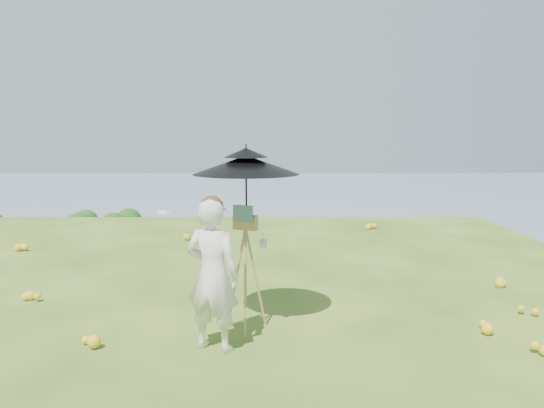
{
  "coord_description": "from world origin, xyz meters",
  "views": [
    {
      "loc": [
        1.52,
        -6.62,
        2.21
      ],
      "look_at": [
        1.55,
        1.55,
        1.09
      ],
      "focal_mm": 35.0,
      "sensor_mm": 36.0,
      "label": 1
    }
  ],
  "objects": [
    {
      "name": "peninsula",
      "position": [
        -75.0,
        155.0,
        -29.0
      ],
      "size": [
        90.0,
        60.0,
        12.0
      ],
      "primitive_type": null,
      "color": "#10350E",
      "rests_on": "bay_water"
    },
    {
      "name": "moored_boats",
      "position": [
        -12.5,
        161.0,
        -33.65
      ],
      "size": [
        140.0,
        140.0,
        0.7
      ],
      "primitive_type": null,
      "color": "white",
      "rests_on": "bay_water"
    },
    {
      "name": "field_easel",
      "position": [
        1.25,
        -0.92,
        0.71
      ],
      "size": [
        0.71,
        0.71,
        1.42
      ],
      "primitive_type": null,
      "rotation": [
        0.0,
        0.0,
        -0.41
      ],
      "color": "#9E7742",
      "rests_on": "ground"
    },
    {
      "name": "painter",
      "position": [
        0.95,
        -1.45,
        0.78
      ],
      "size": [
        0.66,
        0.55,
        1.56
      ],
      "primitive_type": "imported",
      "rotation": [
        0.0,
        0.0,
        2.78
      ],
      "color": "silver",
      "rests_on": "ground"
    },
    {
      "name": "painter_cap",
      "position": [
        0.95,
        -1.45,
        1.52
      ],
      "size": [
        0.31,
        0.33,
        0.1
      ],
      "primitive_type": null,
      "rotation": [
        0.0,
        0.0,
        -0.39
      ],
      "color": "#D7767E",
      "rests_on": "painter"
    },
    {
      "name": "ground",
      "position": [
        0.0,
        0.0,
        0.0
      ],
      "size": [
        14.0,
        14.0,
        0.0
      ],
      "primitive_type": "plane",
      "color": "#36621C",
      "rests_on": "ground"
    },
    {
      "name": "slope_trees",
      "position": [
        0.0,
        35.0,
        -15.0
      ],
      "size": [
        110.0,
        50.0,
        6.0
      ],
      "primitive_type": null,
      "color": "#174F18",
      "rests_on": "forest_slope"
    },
    {
      "name": "shoreline_tier",
      "position": [
        0.0,
        75.0,
        -36.0
      ],
      "size": [
        170.0,
        28.0,
        8.0
      ],
      "primitive_type": "cube",
      "color": "slate",
      "rests_on": "bay_water"
    },
    {
      "name": "bay_water",
      "position": [
        0.0,
        240.0,
        -34.0
      ],
      "size": [
        700.0,
        700.0,
        0.0
      ],
      "primitive_type": "plane",
      "color": "#7488A6",
      "rests_on": "ground"
    },
    {
      "name": "harbor_town",
      "position": [
        0.0,
        75.0,
        -29.5
      ],
      "size": [
        110.0,
        22.0,
        5.0
      ],
      "primitive_type": null,
      "color": "silver",
      "rests_on": "shoreline_tier"
    },
    {
      "name": "wildflowers",
      "position": [
        0.0,
        0.25,
        0.06
      ],
      "size": [
        10.0,
        10.5,
        0.12
      ],
      "primitive_type": null,
      "color": "yellow",
      "rests_on": "ground"
    },
    {
      "name": "sun_umbrella",
      "position": [
        1.26,
        -0.89,
        1.62
      ],
      "size": [
        1.54,
        1.54,
        0.91
      ],
      "primitive_type": null,
      "rotation": [
        0.0,
        0.0,
        -0.44
      ],
      "color": "black",
      "rests_on": "field_easel"
    }
  ]
}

